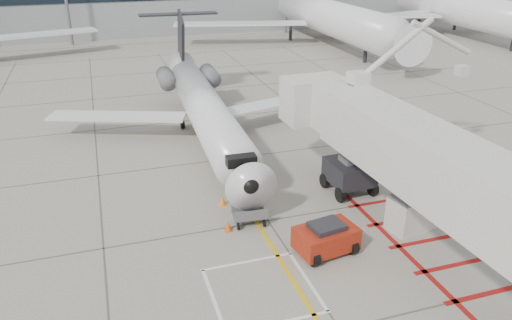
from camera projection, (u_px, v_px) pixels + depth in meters
name	position (u px, v px, depth m)	size (l,w,h in m)	color
ground_plane	(298.00, 266.00, 21.62)	(260.00, 260.00, 0.00)	gray
regional_jet	(211.00, 98.00, 31.83)	(21.96, 27.69, 7.26)	silver
jet_bridge	(426.00, 173.00, 21.31)	(9.05, 19.11, 7.64)	silver
pushback_tug	(326.00, 237.00, 22.31)	(2.69, 1.68, 1.57)	maroon
baggage_cart	(250.00, 215.00, 24.62)	(1.65, 1.04, 1.04)	#545559
ground_power_unit	(412.00, 212.00, 24.13)	(2.28, 1.33, 1.81)	silver
cone_nose	(228.00, 226.00, 24.14)	(0.37, 0.37, 0.52)	#DB4F0B
cone_side	(223.00, 200.00, 26.50)	(0.36, 0.36, 0.51)	orange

